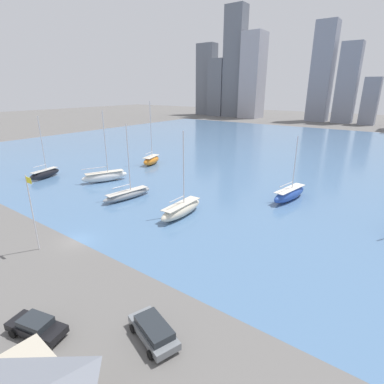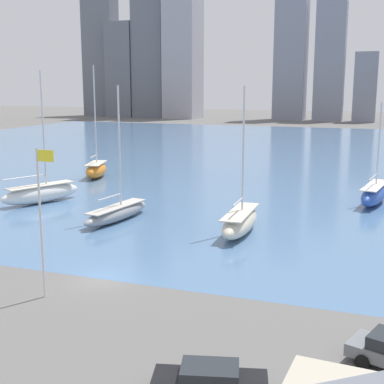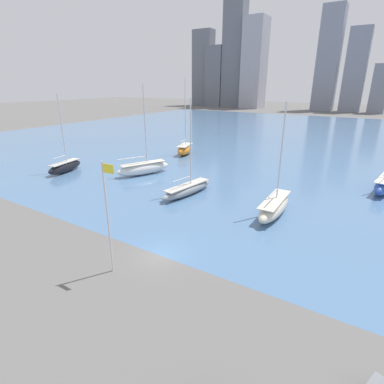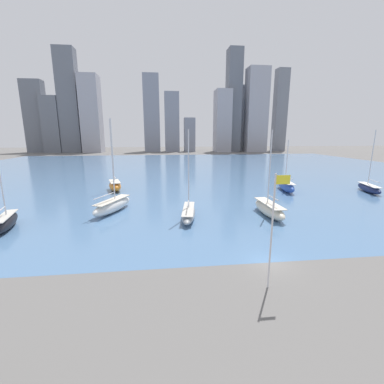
{
  "view_description": "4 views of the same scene",
  "coord_description": "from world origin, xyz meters",
  "px_view_note": "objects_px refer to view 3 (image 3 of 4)",
  "views": [
    {
      "loc": [
        32.65,
        -18.97,
        18.78
      ],
      "look_at": [
        5.42,
        17.95,
        2.85
      ],
      "focal_mm": 28.0,
      "sensor_mm": 36.0,
      "label": 1
    },
    {
      "loc": [
        17.57,
        -30.66,
        13.13
      ],
      "look_at": [
        2.83,
        10.37,
        4.36
      ],
      "focal_mm": 50.0,
      "sensor_mm": 36.0,
      "label": 2
    },
    {
      "loc": [
        15.13,
        -18.56,
        14.83
      ],
      "look_at": [
        -1.79,
        8.38,
        3.28
      ],
      "focal_mm": 28.0,
      "sensor_mm": 36.0,
      "label": 3
    },
    {
      "loc": [
        -10.29,
        -22.07,
        12.29
      ],
      "look_at": [
        -6.73,
        8.71,
        5.36
      ],
      "focal_mm": 24.0,
      "sensor_mm": 36.0,
      "label": 4
    }
  ],
  "objects_px": {
    "sailboat_orange": "(185,149)",
    "sailboat_cream": "(274,206)",
    "sailboat_black": "(65,166)",
    "sailboat_gray": "(187,189)",
    "flag_pole": "(108,214)",
    "sailboat_white": "(143,168)"
  },
  "relations": [
    {
      "from": "sailboat_orange",
      "to": "sailboat_cream",
      "type": "distance_m",
      "value": 34.47
    },
    {
      "from": "sailboat_orange",
      "to": "sailboat_gray",
      "type": "distance_m",
      "value": 25.64
    },
    {
      "from": "sailboat_gray",
      "to": "sailboat_white",
      "type": "bearing_deg",
      "value": 168.2
    },
    {
      "from": "flag_pole",
      "to": "sailboat_white",
      "type": "distance_m",
      "value": 28.74
    },
    {
      "from": "sailboat_cream",
      "to": "sailboat_gray",
      "type": "height_order",
      "value": "sailboat_gray"
    },
    {
      "from": "flag_pole",
      "to": "sailboat_black",
      "type": "distance_m",
      "value": 34.05
    },
    {
      "from": "sailboat_black",
      "to": "sailboat_cream",
      "type": "bearing_deg",
      "value": -9.54
    },
    {
      "from": "flag_pole",
      "to": "sailboat_white",
      "type": "height_order",
      "value": "sailboat_white"
    },
    {
      "from": "sailboat_black",
      "to": "sailboat_gray",
      "type": "height_order",
      "value": "sailboat_black"
    },
    {
      "from": "flag_pole",
      "to": "sailboat_orange",
      "type": "xyz_separation_m",
      "value": [
        -19.16,
        39.89,
        -4.01
      ]
    },
    {
      "from": "sailboat_black",
      "to": "sailboat_white",
      "type": "height_order",
      "value": "sailboat_white"
    },
    {
      "from": "sailboat_black",
      "to": "sailboat_gray",
      "type": "bearing_deg",
      "value": -7.61
    },
    {
      "from": "sailboat_white",
      "to": "sailboat_orange",
      "type": "xyz_separation_m",
      "value": [
        -2.53,
        16.8,
        0.07
      ]
    },
    {
      "from": "sailboat_white",
      "to": "sailboat_black",
      "type": "bearing_deg",
      "value": -129.58
    },
    {
      "from": "sailboat_gray",
      "to": "flag_pole",
      "type": "bearing_deg",
      "value": -67.18
    },
    {
      "from": "flag_pole",
      "to": "sailboat_orange",
      "type": "bearing_deg",
      "value": 115.66
    },
    {
      "from": "flag_pole",
      "to": "sailboat_orange",
      "type": "height_order",
      "value": "sailboat_orange"
    },
    {
      "from": "sailboat_white",
      "to": "sailboat_cream",
      "type": "xyz_separation_m",
      "value": [
        24.41,
        -4.7,
        -0.04
      ]
    },
    {
      "from": "sailboat_orange",
      "to": "sailboat_gray",
      "type": "relative_size",
      "value": 1.21
    },
    {
      "from": "sailboat_orange",
      "to": "flag_pole",
      "type": "bearing_deg",
      "value": -80.2
    },
    {
      "from": "sailboat_gray",
      "to": "sailboat_black",
      "type": "bearing_deg",
      "value": -167.1
    },
    {
      "from": "flag_pole",
      "to": "sailboat_white",
      "type": "xyz_separation_m",
      "value": [
        -16.63,
        23.09,
        -4.08
      ]
    }
  ]
}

